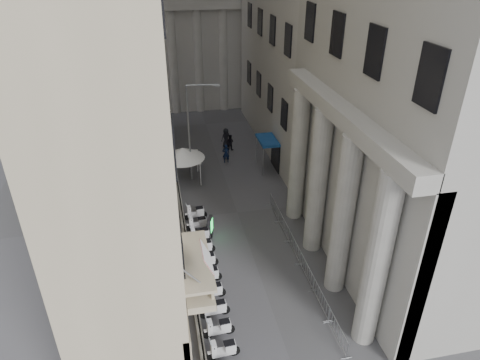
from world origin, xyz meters
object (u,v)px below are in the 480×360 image
(security_tent, at_px, (183,153))
(pedestrian_b, at_px, (230,142))
(info_kiosk, at_px, (210,227))
(pedestrian_a, at_px, (226,153))
(street_lamp, at_px, (193,125))

(security_tent, relative_size, pedestrian_b, 2.36)
(info_kiosk, bearing_deg, pedestrian_a, 95.38)
(pedestrian_a, bearing_deg, security_tent, 34.42)
(security_tent, xyz_separation_m, pedestrian_a, (4.25, 2.65, -1.65))
(street_lamp, bearing_deg, security_tent, 175.58)
(pedestrian_a, relative_size, pedestrian_b, 1.15)
(security_tent, height_order, street_lamp, street_lamp)
(street_lamp, xyz_separation_m, pedestrian_b, (4.15, 5.68, -4.37))
(pedestrian_b, bearing_deg, security_tent, 84.17)
(security_tent, distance_m, street_lamp, 2.78)
(security_tent, distance_m, pedestrian_b, 7.74)
(pedestrian_a, distance_m, pedestrian_b, 2.98)
(security_tent, xyz_separation_m, info_kiosk, (1.11, -8.95, -1.75))
(street_lamp, height_order, pedestrian_b, street_lamp)
(pedestrian_a, height_order, pedestrian_b, pedestrian_a)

